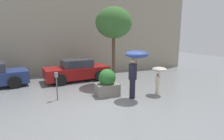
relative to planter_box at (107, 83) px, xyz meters
name	(u,v)px	position (x,y,z in m)	size (l,w,h in m)	color
ground_plane	(105,104)	(-0.42, -0.98, -0.58)	(40.00, 40.00, 0.00)	slate
building_facade	(77,32)	(-0.42, 5.52, 2.42)	(18.00, 0.30, 6.00)	#9E937F
planter_box	(107,83)	(0.00, 0.00, 0.00)	(1.03, 0.78, 1.23)	gray
person_adult	(136,62)	(1.00, -0.78, 1.04)	(0.99, 0.99, 2.09)	#1E1E2D
person_child	(159,72)	(2.28, -0.67, 0.47)	(0.68, 0.68, 1.30)	beige
parked_car_near	(77,70)	(-0.85, 3.39, 0.03)	(4.01, 2.28, 1.30)	maroon
street_tree	(114,23)	(0.96, 1.76, 2.79)	(1.95, 1.95, 4.23)	brown
parking_meter	(56,80)	(-2.18, 0.16, 0.29)	(0.14, 0.14, 1.20)	#595B60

